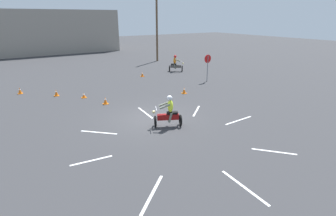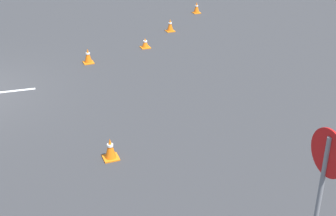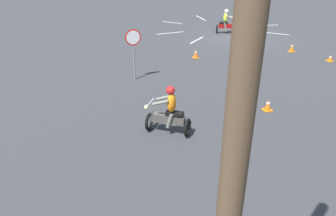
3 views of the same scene
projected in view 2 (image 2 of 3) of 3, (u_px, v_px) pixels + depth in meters
stop_sign at (325, 173)px, 6.36m from camera, size 0.70×0.08×2.30m
traffic_cone_near_left at (170, 25)px, 17.78m from camera, size 0.32×0.32×0.48m
traffic_cone_near_right at (110, 149)px, 9.63m from camera, size 0.32×0.32×0.47m
traffic_cone_mid_center at (88, 56)px, 14.69m from camera, size 0.32×0.32×0.48m
traffic_cone_mid_left at (197, 8)px, 20.22m from camera, size 0.32×0.32×0.47m
traffic_cone_far_right at (145, 43)px, 16.06m from camera, size 0.32×0.32×0.34m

